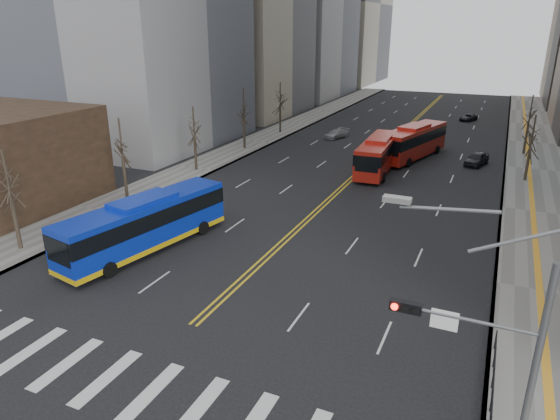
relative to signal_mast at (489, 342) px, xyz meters
name	(u,v)px	position (x,y,z in m)	size (l,w,h in m)	color
ground	(128,385)	(-13.77, -2.00, -4.86)	(220.00, 220.00, 0.00)	black
sidewalk_right	(539,170)	(3.73, 43.00, -4.78)	(7.00, 130.00, 0.15)	slate
sidewalk_left	(255,142)	(-30.27, 43.00, -4.78)	(5.00, 130.00, 0.15)	slate
crosswalk	(128,385)	(-13.77, -2.00, -4.85)	(26.70, 4.00, 0.01)	silver
centerline	(395,138)	(-13.77, 53.00, -4.85)	(0.55, 100.00, 0.01)	gold
signal_mast	(489,342)	(0.00, 0.00, 0.00)	(5.37, 0.37, 9.39)	gray
pedestrian_railing	(494,375)	(0.53, 4.00, -4.03)	(0.06, 6.06, 1.02)	black
street_trees	(289,124)	(-20.94, 32.55, 0.02)	(35.20, 47.20, 7.60)	black
blue_bus	(145,223)	(-21.88, 9.72, -2.89)	(5.19, 13.22, 3.74)	#0B28B2
red_bus_near	(378,153)	(-12.08, 35.70, -2.82)	(3.31, 11.72, 3.67)	red
red_bus_far	(413,140)	(-9.73, 42.93, -2.71)	(5.92, 12.64, 3.88)	red
car_white	(101,244)	(-24.40, 8.01, -4.24)	(1.30, 3.73, 1.23)	white
car_dark_mid	(477,159)	(-2.62, 42.68, -4.14)	(1.69, 4.20, 1.43)	black
car_silver	(336,134)	(-21.26, 49.99, -4.26)	(1.67, 4.11, 1.19)	#A4A3A9
car_dark_far	(468,117)	(-5.76, 71.77, -4.32)	(1.79, 3.88, 1.08)	black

